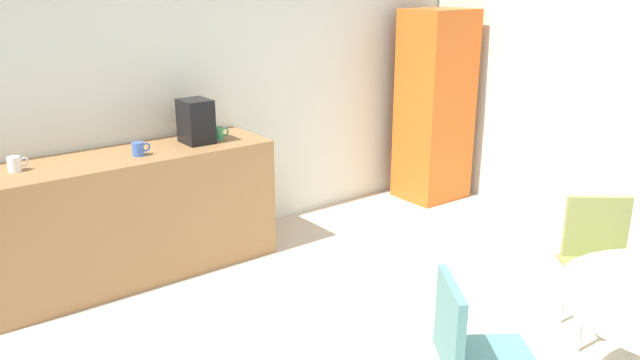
% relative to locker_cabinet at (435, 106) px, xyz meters
% --- Properties ---
extents(wall_back, '(6.00, 0.10, 2.60)m').
position_rel_locker_cabinet_xyz_m(wall_back, '(-2.55, 0.45, 0.41)').
color(wall_back, silver).
rests_on(wall_back, ground_plane).
extents(counter_block, '(2.15, 0.60, 0.90)m').
position_rel_locker_cabinet_xyz_m(counter_block, '(-3.02, 0.10, -0.44)').
color(counter_block, '#9E7042').
rests_on(counter_block, ground_plane).
extents(locker_cabinet, '(0.60, 0.50, 1.79)m').
position_rel_locker_cabinet_xyz_m(locker_cabinet, '(0.00, 0.00, 0.00)').
color(locker_cabinet, orange).
rests_on(locker_cabinet, ground_plane).
extents(chair_olive, '(0.59, 0.59, 0.83)m').
position_rel_locker_cabinet_xyz_m(chair_olive, '(-1.05, -2.32, -0.37)').
color(chair_olive, silver).
rests_on(chair_olive, ground_plane).
extents(chair_teal, '(0.58, 0.58, 0.83)m').
position_rel_locker_cabinet_xyz_m(chair_teal, '(-2.46, -2.52, -0.37)').
color(chair_teal, silver).
rests_on(chair_teal, ground_plane).
extents(mug_white, '(0.13, 0.08, 0.09)m').
position_rel_locker_cabinet_xyz_m(mug_white, '(-3.66, 0.14, 0.05)').
color(mug_white, white).
rests_on(mug_white, counter_block).
extents(mug_green, '(0.13, 0.08, 0.09)m').
position_rel_locker_cabinet_xyz_m(mug_green, '(-2.91, 0.02, 0.05)').
color(mug_green, '#3F66BF').
rests_on(mug_green, counter_block).
extents(mug_red, '(0.13, 0.08, 0.09)m').
position_rel_locker_cabinet_xyz_m(mug_red, '(-2.26, 0.08, 0.05)').
color(mug_red, '#338C59').
rests_on(mug_red, counter_block).
extents(coffee_maker, '(0.20, 0.24, 0.32)m').
position_rel_locker_cabinet_xyz_m(coffee_maker, '(-2.43, 0.10, 0.17)').
color(coffee_maker, black).
rests_on(coffee_maker, counter_block).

